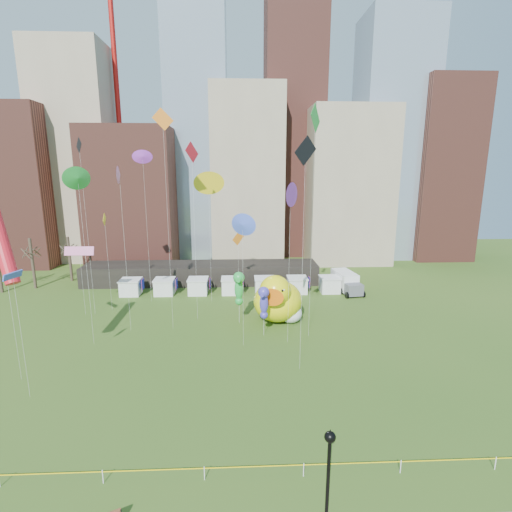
{
  "coord_description": "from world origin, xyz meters",
  "views": [
    {
      "loc": [
        2.21,
        -19.79,
        18.22
      ],
      "look_at": [
        3.47,
        8.03,
        12.0
      ],
      "focal_mm": 27.0,
      "sensor_mm": 36.0,
      "label": 1
    }
  ],
  "objects_px": {
    "small_duck": "(291,313)",
    "box_truck": "(346,282)",
    "big_duck": "(277,299)",
    "seahorse_green": "(239,286)",
    "seahorse_purple": "(264,300)",
    "lamppost": "(329,467)"
  },
  "relations": [
    {
      "from": "small_duck",
      "to": "box_truck",
      "type": "bearing_deg",
      "value": 74.3
    },
    {
      "from": "small_duck",
      "to": "box_truck",
      "type": "relative_size",
      "value": 0.55
    },
    {
      "from": "big_duck",
      "to": "seahorse_green",
      "type": "bearing_deg",
      "value": -160.12
    },
    {
      "from": "seahorse_green",
      "to": "small_duck",
      "type": "bearing_deg",
      "value": 2.52
    },
    {
      "from": "big_duck",
      "to": "seahorse_purple",
      "type": "relative_size",
      "value": 1.54
    },
    {
      "from": "big_duck",
      "to": "seahorse_purple",
      "type": "bearing_deg",
      "value": -99.82
    },
    {
      "from": "small_duck",
      "to": "seahorse_green",
      "type": "distance_m",
      "value": 7.16
    },
    {
      "from": "small_duck",
      "to": "seahorse_green",
      "type": "bearing_deg",
      "value": -157.35
    },
    {
      "from": "seahorse_purple",
      "to": "box_truck",
      "type": "xyz_separation_m",
      "value": [
        13.68,
        15.78,
        -2.7
      ]
    },
    {
      "from": "lamppost",
      "to": "seahorse_green",
      "type": "bearing_deg",
      "value": 99.31
    },
    {
      "from": "small_duck",
      "to": "seahorse_purple",
      "type": "height_order",
      "value": "seahorse_purple"
    },
    {
      "from": "lamppost",
      "to": "box_truck",
      "type": "relative_size",
      "value": 0.79
    },
    {
      "from": "seahorse_green",
      "to": "lamppost",
      "type": "bearing_deg",
      "value": -76.7
    },
    {
      "from": "big_duck",
      "to": "lamppost",
      "type": "height_order",
      "value": "big_duck"
    },
    {
      "from": "seahorse_green",
      "to": "big_duck",
      "type": "bearing_deg",
      "value": 9.03
    },
    {
      "from": "small_duck",
      "to": "seahorse_purple",
      "type": "distance_m",
      "value": 5.79
    },
    {
      "from": "big_duck",
      "to": "box_truck",
      "type": "distance_m",
      "value": 16.63
    },
    {
      "from": "big_duck",
      "to": "lamppost",
      "type": "bearing_deg",
      "value": -75.47
    },
    {
      "from": "small_duck",
      "to": "seahorse_green",
      "type": "height_order",
      "value": "seahorse_green"
    },
    {
      "from": "small_duck",
      "to": "seahorse_purple",
      "type": "bearing_deg",
      "value": -110.29
    },
    {
      "from": "seahorse_green",
      "to": "seahorse_purple",
      "type": "bearing_deg",
      "value": -49.48
    },
    {
      "from": "seahorse_purple",
      "to": "box_truck",
      "type": "relative_size",
      "value": 0.8
    }
  ]
}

